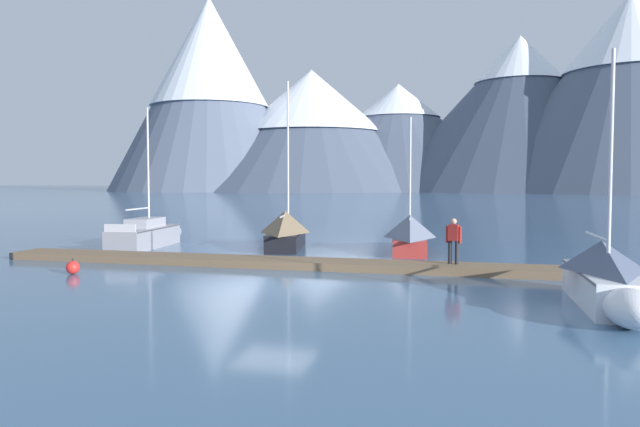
% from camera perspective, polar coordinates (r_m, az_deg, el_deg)
% --- Properties ---
extents(ground_plane, '(700.00, 700.00, 0.00)m').
position_cam_1_polar(ground_plane, '(19.84, -4.35, -6.70)').
color(ground_plane, '#426689').
extents(mountain_west_summit, '(66.42, 66.42, 64.36)m').
position_cam_1_polar(mountain_west_summit, '(209.32, -10.38, 11.62)').
color(mountain_west_summit, slate).
rests_on(mountain_west_summit, ground).
extents(mountain_central_massif, '(91.20, 91.20, 41.13)m').
position_cam_1_polar(mountain_central_massif, '(208.55, -0.82, 8.22)').
color(mountain_central_massif, '#4C566B').
rests_on(mountain_central_massif, ground).
extents(mountain_shoulder_ridge, '(87.99, 87.99, 37.38)m').
position_cam_1_polar(mountain_shoulder_ridge, '(216.45, 7.39, 7.27)').
color(mountain_shoulder_ridge, '#4C566B').
rests_on(mountain_shoulder_ridge, ground).
extents(mountain_east_summit, '(91.16, 91.16, 50.17)m').
position_cam_1_polar(mountain_east_summit, '(208.63, 18.29, 9.08)').
color(mountain_east_summit, '#424C60').
rests_on(mountain_east_summit, ground).
extents(mountain_rear_spur, '(88.43, 88.43, 57.81)m').
position_cam_1_polar(mountain_rear_spur, '(200.07, 27.16, 10.44)').
color(mountain_rear_spur, '#4C566B').
rests_on(mountain_rear_spur, ground).
extents(dock, '(25.99, 1.92, 0.30)m').
position_cam_1_polar(dock, '(23.59, -1.21, -4.76)').
color(dock, brown).
rests_on(dock, ground).
extents(sailboat_nearest_berth, '(2.36, 6.97, 7.09)m').
position_cam_1_polar(sailboat_nearest_berth, '(32.29, -15.82, -1.90)').
color(sailboat_nearest_berth, '#93939E').
rests_on(sailboat_nearest_berth, ground).
extents(sailboat_second_berth, '(2.65, 6.50, 8.40)m').
position_cam_1_polar(sailboat_second_berth, '(30.22, -3.17, -1.62)').
color(sailboat_second_berth, black).
rests_on(sailboat_second_berth, ground).
extents(sailboat_mid_dock_port, '(2.15, 5.87, 6.44)m').
position_cam_1_polar(sailboat_mid_dock_port, '(28.85, 8.47, -1.96)').
color(sailboat_mid_dock_port, '#B2332D').
rests_on(sailboat_mid_dock_port, ground).
extents(sailboat_mid_dock_starboard, '(1.71, 5.92, 6.80)m').
position_cam_1_polar(sailboat_mid_dock_starboard, '(17.88, 25.41, -5.42)').
color(sailboat_mid_dock_starboard, white).
rests_on(sailboat_mid_dock_starboard, ground).
extents(person_on_dock, '(0.57, 0.31, 1.69)m').
position_cam_1_polar(person_on_dock, '(22.81, 12.50, -2.28)').
color(person_on_dock, '#232328').
rests_on(person_on_dock, dock).
extents(mooring_buoy_channel_marker, '(0.48, 0.48, 0.56)m').
position_cam_1_polar(mooring_buoy_channel_marker, '(23.67, -22.32, -4.73)').
color(mooring_buoy_channel_marker, red).
rests_on(mooring_buoy_channel_marker, ground).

